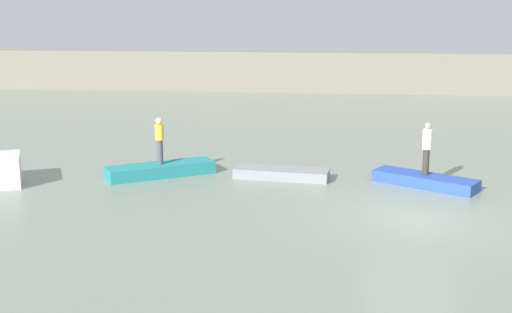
# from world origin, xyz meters

# --- Properties ---
(ground_plane) EXTENTS (120.00, 120.00, 0.00)m
(ground_plane) POSITION_xyz_m (0.00, 0.00, 0.00)
(ground_plane) COLOR gray
(embankment_wall) EXTENTS (80.00, 1.20, 2.89)m
(embankment_wall) POSITION_xyz_m (0.00, 29.03, 1.45)
(embankment_wall) COLOR gray
(embankment_wall) RESTS_ON ground_plane
(rowboat_teal) EXTENTS (3.85, 2.96, 0.45)m
(rowboat_teal) POSITION_xyz_m (-8.57, 3.99, 0.22)
(rowboat_teal) COLOR teal
(rowboat_teal) RESTS_ON ground_plane
(rowboat_grey) EXTENTS (3.46, 1.36, 0.36)m
(rowboat_grey) POSITION_xyz_m (-4.17, 4.14, 0.18)
(rowboat_grey) COLOR gray
(rowboat_grey) RESTS_ON ground_plane
(rowboat_blue) EXTENTS (3.56, 2.71, 0.39)m
(rowboat_blue) POSITION_xyz_m (0.79, 3.67, 0.20)
(rowboat_blue) COLOR #2B4CAD
(rowboat_blue) RESTS_ON ground_plane
(person_yellow_shirt) EXTENTS (0.32, 0.32, 1.70)m
(person_yellow_shirt) POSITION_xyz_m (-8.57, 3.99, 1.41)
(person_yellow_shirt) COLOR #4C4C56
(person_yellow_shirt) RESTS_ON rowboat_teal
(person_white_shirt) EXTENTS (0.32, 0.32, 1.82)m
(person_white_shirt) POSITION_xyz_m (0.79, 3.67, 1.41)
(person_white_shirt) COLOR #38332D
(person_white_shirt) RESTS_ON rowboat_blue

